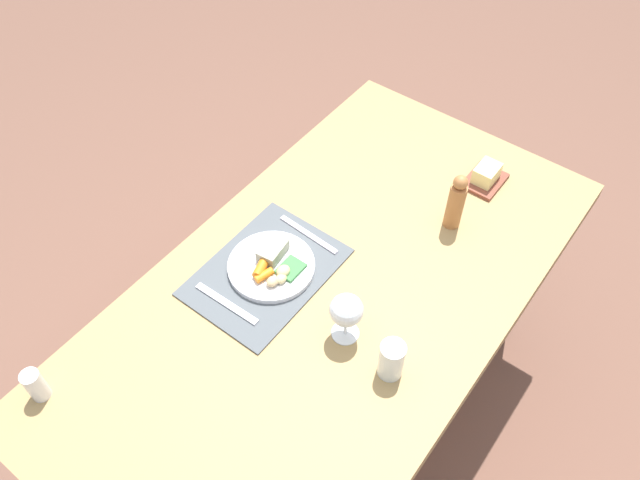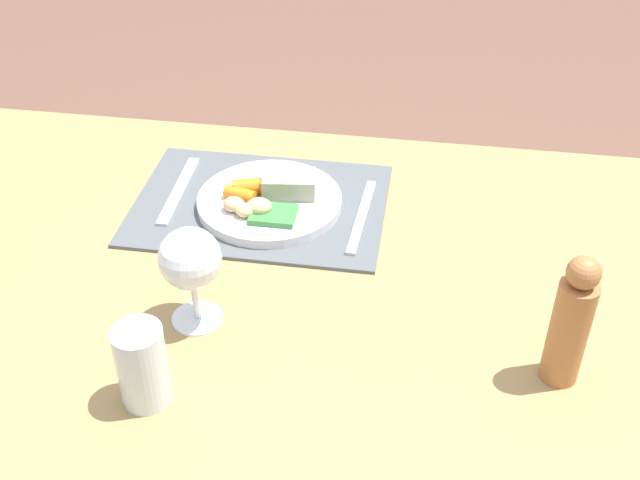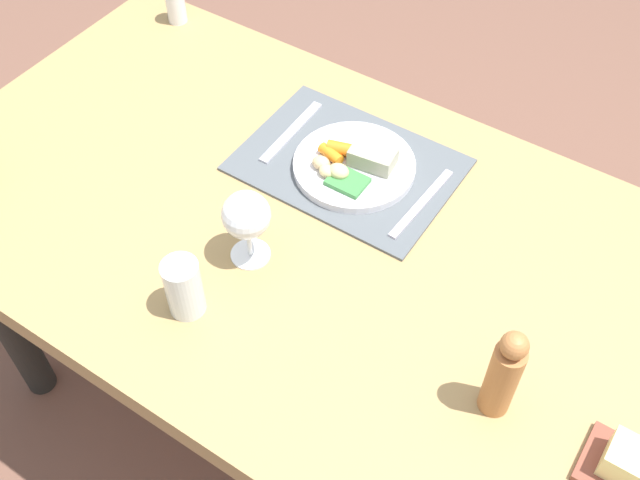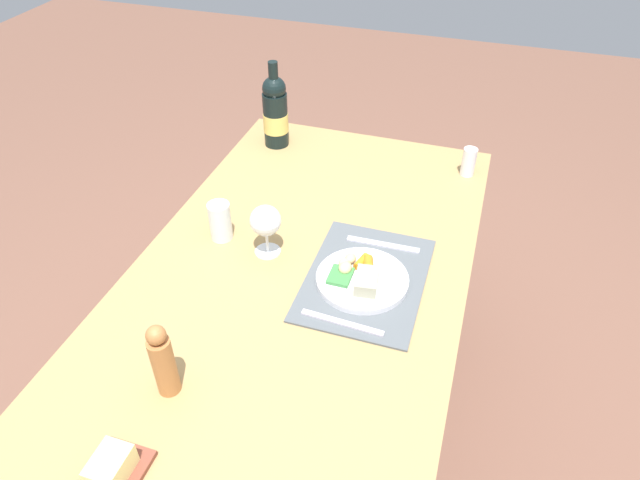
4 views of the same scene
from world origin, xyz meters
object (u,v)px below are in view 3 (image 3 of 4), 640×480
object	(u,v)px
dinner_plate	(354,165)
salt_shaker	(175,3)
pepper_mill	(504,374)
butter_dish	(632,468)
fork	(422,203)
water_tumbler	(184,290)
dining_table	(325,267)
knife	(291,132)
wine_glass	(246,217)

from	to	relation	value
dinner_plate	salt_shaker	size ratio (longest dim) A/B	2.51
dinner_plate	pepper_mill	world-z (taller)	pepper_mill
dinner_plate	salt_shaker	world-z (taller)	salt_shaker
pepper_mill	butter_dish	world-z (taller)	pepper_mill
butter_dish	fork	bearing A→B (deg)	-30.91
water_tumbler	fork	bearing A→B (deg)	-117.60
dining_table	butter_dish	size ratio (longest dim) A/B	12.24
pepper_mill	dinner_plate	bearing A→B (deg)	-34.83
dinner_plate	knife	world-z (taller)	dinner_plate
dinner_plate	pepper_mill	xyz separation A→B (m)	(-0.43, 0.30, 0.07)
butter_dish	pepper_mill	bearing A→B (deg)	0.69
dinner_plate	pepper_mill	bearing A→B (deg)	145.17
fork	salt_shaker	xyz separation A→B (m)	(0.75, -0.20, 0.04)
butter_dish	salt_shaker	xyz separation A→B (m)	(1.23, -0.49, 0.02)
pepper_mill	salt_shaker	world-z (taller)	pepper_mill
wine_glass	water_tumbler	world-z (taller)	wine_glass
butter_dish	wine_glass	world-z (taller)	wine_glass
wine_glass	salt_shaker	size ratio (longest dim) A/B	1.58
knife	wine_glass	size ratio (longest dim) A/B	1.36
pepper_mill	butter_dish	bearing A→B (deg)	-179.31
dinner_plate	fork	xyz separation A→B (m)	(-0.15, 0.01, -0.01)
pepper_mill	butter_dish	xyz separation A→B (m)	(-0.20, -0.00, -0.06)
knife	water_tumbler	distance (m)	0.45
butter_dish	water_tumbler	size ratio (longest dim) A/B	1.18
butter_dish	salt_shaker	size ratio (longest dim) A/B	1.41
dining_table	dinner_plate	bearing A→B (deg)	-75.46
dining_table	water_tumbler	xyz separation A→B (m)	(0.11, 0.25, 0.14)
pepper_mill	water_tumbler	world-z (taller)	pepper_mill
dining_table	wine_glass	xyz separation A→B (m)	(0.09, 0.11, 0.19)
salt_shaker	wine_glass	bearing A→B (deg)	140.09
dinner_plate	butter_dish	xyz separation A→B (m)	(-0.63, 0.30, 0.01)
dining_table	pepper_mill	xyz separation A→B (m)	(-0.39, 0.13, 0.18)
fork	water_tumbler	distance (m)	0.46
wine_glass	salt_shaker	bearing A→B (deg)	-39.91
dining_table	butter_dish	distance (m)	0.62
wine_glass	salt_shaker	xyz separation A→B (m)	(0.56, -0.46, -0.06)
knife	wine_glass	world-z (taller)	wine_glass
pepper_mill	fork	bearing A→B (deg)	-46.23
fork	wine_glass	distance (m)	0.34
knife	butter_dish	world-z (taller)	butter_dish
knife	wine_glass	distance (m)	0.33
wine_glass	butter_dish	bearing A→B (deg)	177.77
dining_table	pepper_mill	size ratio (longest dim) A/B	8.56
dining_table	knife	size ratio (longest dim) A/B	8.01
dinner_plate	knife	xyz separation A→B (m)	(0.16, -0.02, -0.01)
dinner_plate	wine_glass	size ratio (longest dim) A/B	1.59
fork	wine_glass	xyz separation A→B (m)	(0.19, 0.26, 0.09)
knife	butter_dish	xyz separation A→B (m)	(-0.79, 0.32, 0.02)
dining_table	water_tumbler	world-z (taller)	water_tumbler
dinner_plate	wine_glass	xyz separation A→B (m)	(0.04, 0.27, 0.08)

